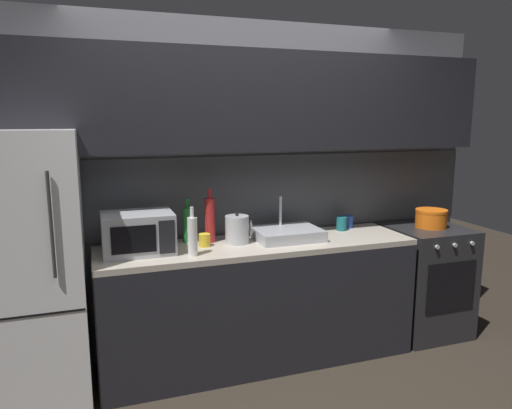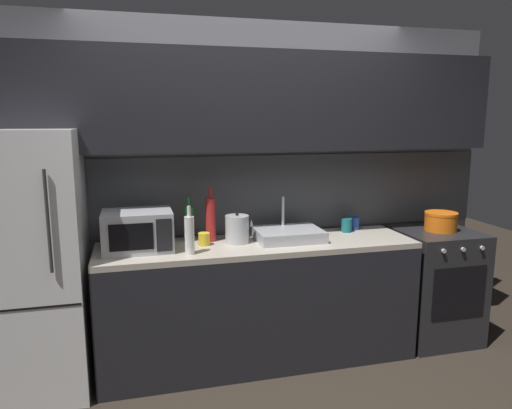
{
  "view_description": "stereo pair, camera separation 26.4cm",
  "coord_description": "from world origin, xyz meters",
  "px_view_note": "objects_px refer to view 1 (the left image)",
  "views": [
    {
      "loc": [
        -1.1,
        -2.22,
        1.78
      ],
      "look_at": [
        -0.02,
        0.9,
        1.18
      ],
      "focal_mm": 33.37,
      "sensor_mm": 36.0,
      "label": 1
    },
    {
      "loc": [
        -0.85,
        -2.3,
        1.78
      ],
      "look_at": [
        -0.02,
        0.9,
        1.18
      ],
      "focal_mm": 33.37,
      "sensor_mm": 36.0,
      "label": 2
    }
  ],
  "objects_px": {
    "microwave": "(138,233)",
    "mug_yellow": "(204,240)",
    "wine_bottle_white": "(192,236)",
    "refrigerator": "(27,270)",
    "kettle": "(237,229)",
    "mug_teal": "(342,224)",
    "oven_range": "(425,280)",
    "mug_blue": "(348,221)",
    "wine_bottle_red": "(210,219)",
    "cooking_pot": "(431,218)",
    "wine_bottle_green": "(188,224)"
  },
  "relations": [
    {
      "from": "oven_range",
      "to": "kettle",
      "type": "height_order",
      "value": "kettle"
    },
    {
      "from": "microwave",
      "to": "wine_bottle_red",
      "type": "xyz_separation_m",
      "value": [
        0.52,
        0.12,
        0.03
      ]
    },
    {
      "from": "wine_bottle_white",
      "to": "wine_bottle_green",
      "type": "height_order",
      "value": "wine_bottle_white"
    },
    {
      "from": "oven_range",
      "to": "mug_blue",
      "type": "height_order",
      "value": "mug_blue"
    },
    {
      "from": "refrigerator",
      "to": "oven_range",
      "type": "relative_size",
      "value": 1.91
    },
    {
      "from": "wine_bottle_white",
      "to": "mug_blue",
      "type": "bearing_deg",
      "value": 15.63
    },
    {
      "from": "refrigerator",
      "to": "mug_yellow",
      "type": "relative_size",
      "value": 19.2
    },
    {
      "from": "refrigerator",
      "to": "mug_teal",
      "type": "distance_m",
      "value": 2.28
    },
    {
      "from": "wine_bottle_white",
      "to": "mug_yellow",
      "type": "xyz_separation_m",
      "value": [
        0.12,
        0.2,
        -0.09
      ]
    },
    {
      "from": "microwave",
      "to": "mug_blue",
      "type": "xyz_separation_m",
      "value": [
        1.69,
        0.2,
        -0.08
      ]
    },
    {
      "from": "kettle",
      "to": "wine_bottle_green",
      "type": "distance_m",
      "value": 0.36
    },
    {
      "from": "oven_range",
      "to": "wine_bottle_white",
      "type": "distance_m",
      "value": 2.08
    },
    {
      "from": "cooking_pot",
      "to": "kettle",
      "type": "bearing_deg",
      "value": 178.58
    },
    {
      "from": "wine_bottle_white",
      "to": "mug_teal",
      "type": "distance_m",
      "value": 1.31
    },
    {
      "from": "microwave",
      "to": "mug_yellow",
      "type": "xyz_separation_m",
      "value": [
        0.45,
        0.01,
        -0.09
      ]
    },
    {
      "from": "oven_range",
      "to": "microwave",
      "type": "height_order",
      "value": "microwave"
    },
    {
      "from": "oven_range",
      "to": "wine_bottle_green",
      "type": "distance_m",
      "value": 2.05
    },
    {
      "from": "mug_blue",
      "to": "wine_bottle_red",
      "type": "bearing_deg",
      "value": -176.17
    },
    {
      "from": "wine_bottle_white",
      "to": "wine_bottle_red",
      "type": "bearing_deg",
      "value": 57.92
    },
    {
      "from": "mug_yellow",
      "to": "cooking_pot",
      "type": "xyz_separation_m",
      "value": [
        1.89,
        -0.03,
        0.03
      ]
    },
    {
      "from": "wine_bottle_green",
      "to": "mug_teal",
      "type": "height_order",
      "value": "wine_bottle_green"
    },
    {
      "from": "microwave",
      "to": "wine_bottle_white",
      "type": "bearing_deg",
      "value": -29.44
    },
    {
      "from": "oven_range",
      "to": "cooking_pot",
      "type": "height_order",
      "value": "cooking_pot"
    },
    {
      "from": "wine_bottle_white",
      "to": "mug_blue",
      "type": "distance_m",
      "value": 1.42
    },
    {
      "from": "refrigerator",
      "to": "wine_bottle_green",
      "type": "relative_size",
      "value": 5.35
    },
    {
      "from": "wine_bottle_red",
      "to": "mug_teal",
      "type": "xyz_separation_m",
      "value": [
        1.08,
        0.01,
        -0.11
      ]
    },
    {
      "from": "refrigerator",
      "to": "wine_bottle_green",
      "type": "bearing_deg",
      "value": 10.09
    },
    {
      "from": "oven_range",
      "to": "mug_blue",
      "type": "relative_size",
      "value": 8.94
    },
    {
      "from": "oven_range",
      "to": "kettle",
      "type": "xyz_separation_m",
      "value": [
        -1.63,
        0.04,
        0.55
      ]
    },
    {
      "from": "microwave",
      "to": "cooking_pot",
      "type": "height_order",
      "value": "microwave"
    },
    {
      "from": "microwave",
      "to": "cooking_pot",
      "type": "relative_size",
      "value": 1.82
    },
    {
      "from": "microwave",
      "to": "mug_teal",
      "type": "distance_m",
      "value": 1.6
    },
    {
      "from": "mug_teal",
      "to": "cooking_pot",
      "type": "xyz_separation_m",
      "value": [
        0.74,
        -0.15,
        0.02
      ]
    },
    {
      "from": "wine_bottle_white",
      "to": "mug_teal",
      "type": "bearing_deg",
      "value": 13.89
    },
    {
      "from": "mug_yellow",
      "to": "cooking_pot",
      "type": "height_order",
      "value": "cooking_pot"
    },
    {
      "from": "wine_bottle_red",
      "to": "refrigerator",
      "type": "bearing_deg",
      "value": -173.45
    },
    {
      "from": "wine_bottle_green",
      "to": "microwave",
      "type": "bearing_deg",
      "value": -155.33
    },
    {
      "from": "wine_bottle_red",
      "to": "cooking_pot",
      "type": "height_order",
      "value": "wine_bottle_red"
    },
    {
      "from": "refrigerator",
      "to": "mug_teal",
      "type": "xyz_separation_m",
      "value": [
        2.27,
        0.15,
        0.09
      ]
    },
    {
      "from": "wine_bottle_red",
      "to": "wine_bottle_white",
      "type": "height_order",
      "value": "wine_bottle_red"
    },
    {
      "from": "mug_blue",
      "to": "cooking_pot",
      "type": "distance_m",
      "value": 0.68
    },
    {
      "from": "wine_bottle_red",
      "to": "wine_bottle_green",
      "type": "height_order",
      "value": "wine_bottle_red"
    },
    {
      "from": "refrigerator",
      "to": "kettle",
      "type": "relative_size",
      "value": 7.7
    },
    {
      "from": "microwave",
      "to": "wine_bottle_white",
      "type": "relative_size",
      "value": 1.43
    },
    {
      "from": "kettle",
      "to": "mug_yellow",
      "type": "height_order",
      "value": "kettle"
    },
    {
      "from": "wine_bottle_green",
      "to": "mug_teal",
      "type": "relative_size",
      "value": 3.0
    },
    {
      "from": "microwave",
      "to": "wine_bottle_white",
      "type": "height_order",
      "value": "wine_bottle_white"
    },
    {
      "from": "kettle",
      "to": "mug_blue",
      "type": "height_order",
      "value": "kettle"
    },
    {
      "from": "kettle",
      "to": "mug_blue",
      "type": "xyz_separation_m",
      "value": [
        1.0,
        0.18,
        -0.05
      ]
    },
    {
      "from": "refrigerator",
      "to": "wine_bottle_green",
      "type": "distance_m",
      "value": 1.08
    }
  ]
}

